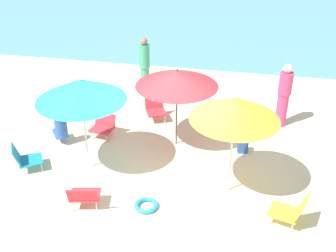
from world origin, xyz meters
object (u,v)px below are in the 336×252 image
object	(u,v)px
beach_chair_a	(291,211)
beach_chair_e	(155,108)
umbrella_red	(177,78)
person_a	(284,95)
beach_chair_c	(24,158)
beach_chair_b	(103,125)
swim_ring	(146,205)
beach_chair_d	(84,195)
person_b	(61,127)
person_c	(145,66)
beach_bag	(243,146)
umbrella_teal	(81,90)
umbrella_yellow	(235,108)

from	to	relation	value
beach_chair_a	beach_chair_e	size ratio (longest dim) A/B	1.01
umbrella_red	person_a	bearing A→B (deg)	30.30
beach_chair_c	beach_chair_b	bearing A→B (deg)	23.57
beach_chair_c	swim_ring	distance (m)	2.94
beach_chair_d	person_b	bearing A→B (deg)	21.79
swim_ring	person_a	bearing A→B (deg)	55.81
umbrella_red	person_c	size ratio (longest dim) A/B	1.13
beach_chair_d	beach_bag	distance (m)	3.83
beach_chair_b	beach_chair_c	xyz separation A→B (m)	(-1.18, -1.69, 0.01)
umbrella_teal	beach_chair_d	bearing A→B (deg)	-71.94
umbrella_teal	beach_chair_e	size ratio (longest dim) A/B	3.04
umbrella_red	beach_chair_e	bearing A→B (deg)	124.59
beach_chair_b	beach_chair_d	size ratio (longest dim) A/B	0.92
umbrella_teal	beach_chair_b	distance (m)	2.05
swim_ring	beach_chair_d	bearing A→B (deg)	-166.00
beach_chair_b	swim_ring	world-z (taller)	beach_chair_b
beach_chair_a	beach_chair_d	distance (m)	3.77
beach_chair_e	swim_ring	distance (m)	3.54
umbrella_red	beach_chair_a	world-z (taller)	umbrella_red
beach_chair_a	beach_bag	distance (m)	2.45
umbrella_yellow	beach_chair_c	world-z (taller)	umbrella_yellow
umbrella_teal	swim_ring	bearing A→B (deg)	-33.99
beach_chair_c	person_c	distance (m)	4.58
beach_chair_a	umbrella_red	bearing A→B (deg)	-26.38
beach_chair_c	person_c	size ratio (longest dim) A/B	0.44
beach_chair_a	beach_chair_c	world-z (taller)	beach_chair_a
umbrella_teal	beach_chair_e	xyz separation A→B (m)	(0.93, 2.43, -1.54)
swim_ring	beach_bag	world-z (taller)	beach_bag
beach_chair_b	beach_chair_e	xyz separation A→B (m)	(1.04, 1.10, 0.01)
person_a	umbrella_teal	bearing A→B (deg)	-137.49
umbrella_yellow	beach_bag	world-z (taller)	umbrella_yellow
person_c	beach_chair_a	bearing A→B (deg)	30.53
swim_ring	beach_chair_b	bearing A→B (deg)	125.10
umbrella_teal	person_a	bearing A→B (deg)	33.74
umbrella_red	beach_chair_d	bearing A→B (deg)	-115.31
umbrella_yellow	person_c	distance (m)	5.05
person_a	beach_bag	bearing A→B (deg)	-112.01
umbrella_red	beach_chair_b	bearing A→B (deg)	-179.95
beach_chair_e	umbrella_teal	bearing A→B (deg)	-45.51
person_b	swim_ring	bearing A→B (deg)	-165.49
person_c	beach_chair_e	bearing A→B (deg)	15.59
umbrella_teal	beach_chair_c	distance (m)	2.05
beach_chair_d	beach_chair_e	distance (m)	3.79
umbrella_yellow	beach_chair_d	size ratio (longest dim) A/B	3.30
umbrella_teal	swim_ring	world-z (taller)	umbrella_teal
umbrella_red	person_b	distance (m)	2.99
beach_chair_d	beach_chair_e	xyz separation A→B (m)	(0.49, 3.75, -0.02)
person_c	umbrella_teal	bearing A→B (deg)	-12.16
person_c	beach_chair_d	bearing A→B (deg)	-6.41
umbrella_red	beach_chair_d	size ratio (longest dim) A/B	2.96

